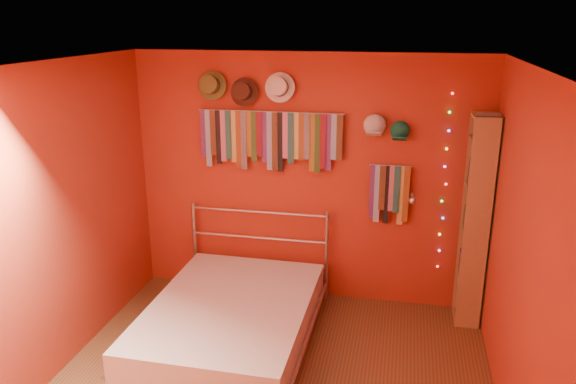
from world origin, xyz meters
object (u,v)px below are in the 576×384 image
Objects in this scene: tie_rack at (269,137)px; bookshelf at (480,221)px; reading_lamp at (412,200)px; bed at (231,322)px.

bookshelf is (2.02, -0.15, -0.66)m from tie_rack.
tie_rack is at bearing 175.63° from bookshelf.
bed is (-1.52, -0.87, -0.96)m from reading_lamp.
reading_lamp is (1.40, -0.17, -0.49)m from tie_rack.
bookshelf reaches higher than bed.
reading_lamp is 0.15× the size of bookshelf.
bed is at bearing -96.21° from tie_rack.
tie_rack is 0.72× the size of bookshelf.
bed is at bearing -150.03° from reading_lamp.
bed is at bearing -157.49° from bookshelf.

